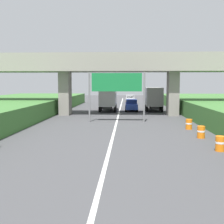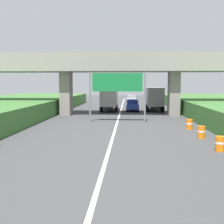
% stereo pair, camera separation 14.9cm
% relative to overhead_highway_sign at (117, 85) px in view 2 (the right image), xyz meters
% --- Properties ---
extents(lane_centre_stripe, '(0.20, 98.66, 0.01)m').
position_rel_overhead_highway_sign_xyz_m(lane_centre_stripe, '(0.00, -0.52, -3.82)').
color(lane_centre_stripe, white).
rests_on(lane_centre_stripe, ground).
extents(overpass_bridge, '(40.00, 4.80, 7.70)m').
position_rel_overhead_highway_sign_xyz_m(overpass_bridge, '(0.00, 6.81, 1.97)').
color(overpass_bridge, gray).
rests_on(overpass_bridge, ground).
extents(overhead_highway_sign, '(5.88, 0.18, 5.20)m').
position_rel_overhead_highway_sign_xyz_m(overhead_highway_sign, '(0.00, 0.00, 0.00)').
color(overhead_highway_sign, slate).
rests_on(overhead_highway_sign, ground).
extents(truck_red, '(2.44, 7.30, 3.44)m').
position_rel_overhead_highway_sign_xyz_m(truck_red, '(-1.66, 12.70, -1.89)').
color(truck_red, black).
rests_on(truck_red, ground).
extents(truck_yellow, '(2.44, 7.30, 3.44)m').
position_rel_overhead_highway_sign_xyz_m(truck_yellow, '(4.96, 13.30, -1.89)').
color(truck_yellow, black).
rests_on(truck_yellow, ground).
extents(car_blue, '(1.86, 4.10, 1.72)m').
position_rel_overhead_highway_sign_xyz_m(car_blue, '(1.74, 12.40, -2.97)').
color(car_blue, '#233D9E').
rests_on(car_blue, ground).
extents(car_silver, '(1.86, 4.10, 1.72)m').
position_rel_overhead_highway_sign_xyz_m(car_silver, '(1.75, 29.21, -2.97)').
color(car_silver, '#B2B5B7').
rests_on(car_silver, ground).
extents(construction_barrel_2, '(0.57, 0.57, 0.90)m').
position_rel_overhead_highway_sign_xyz_m(construction_barrel_2, '(6.60, -12.85, -3.36)').
color(construction_barrel_2, orange).
rests_on(construction_barrel_2, ground).
extents(construction_barrel_3, '(0.57, 0.57, 0.90)m').
position_rel_overhead_highway_sign_xyz_m(construction_barrel_3, '(6.52, -8.70, -3.36)').
color(construction_barrel_3, orange).
rests_on(construction_barrel_3, ground).
extents(construction_barrel_4, '(0.57, 0.57, 0.90)m').
position_rel_overhead_highway_sign_xyz_m(construction_barrel_4, '(6.51, -4.55, -3.36)').
color(construction_barrel_4, orange).
rests_on(construction_barrel_4, ground).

